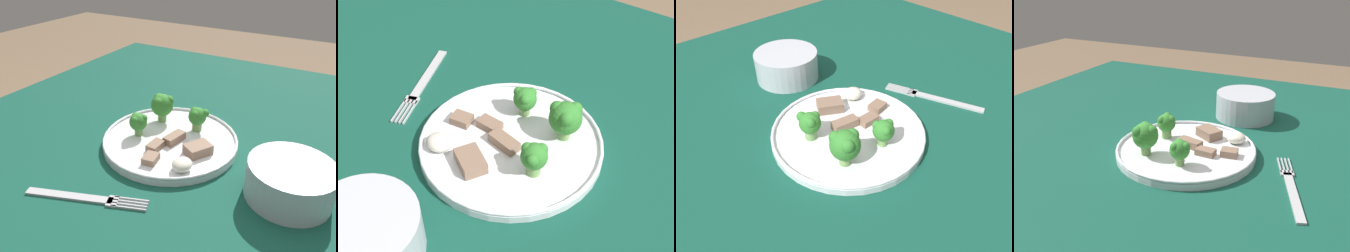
% 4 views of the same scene
% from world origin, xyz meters
% --- Properties ---
extents(table, '(1.26, 1.11, 0.73)m').
position_xyz_m(table, '(0.00, 0.00, 0.64)').
color(table, '#114738').
rests_on(table, ground_plane).
extents(dinner_plate, '(0.27, 0.27, 0.02)m').
position_xyz_m(dinner_plate, '(-0.03, -0.05, 0.73)').
color(dinner_plate, white).
rests_on(dinner_plate, table).
extents(fork, '(0.09, 0.20, 0.00)m').
position_xyz_m(fork, '(0.18, -0.08, 0.73)').
color(fork, '#B2B2B7').
rests_on(fork, table).
extents(cream_bowl, '(0.14, 0.14, 0.06)m').
position_xyz_m(cream_bowl, '(0.01, 0.20, 0.76)').
color(cream_bowl, '#B7BCC6').
rests_on(cream_bowl, table).
extents(broccoli_floret_near_rim_left, '(0.04, 0.04, 0.05)m').
position_xyz_m(broccoli_floret_near_rim_left, '(-0.01, -0.11, 0.77)').
color(broccoli_floret_near_rim_left, '#709E56').
rests_on(broccoli_floret_near_rim_left, dinner_plate).
extents(broccoli_floret_center_left, '(0.05, 0.05, 0.06)m').
position_xyz_m(broccoli_floret_center_left, '(-0.09, -0.10, 0.78)').
color(broccoli_floret_center_left, '#709E56').
rests_on(broccoli_floret_center_left, dinner_plate).
extents(broccoli_floret_back_left, '(0.04, 0.04, 0.05)m').
position_xyz_m(broccoli_floret_back_left, '(-0.09, -0.01, 0.77)').
color(broccoli_floret_back_left, '#709E56').
rests_on(broccoli_floret_back_left, dinner_plate).
extents(meat_slice_front_slice, '(0.04, 0.02, 0.01)m').
position_xyz_m(meat_slice_front_slice, '(0.01, -0.05, 0.74)').
color(meat_slice_front_slice, '#846651').
rests_on(meat_slice_front_slice, dinner_plate).
extents(meat_slice_middle_slice, '(0.03, 0.03, 0.01)m').
position_xyz_m(meat_slice_middle_slice, '(0.06, -0.04, 0.74)').
color(meat_slice_middle_slice, '#846651').
rests_on(meat_slice_middle_slice, dinner_plate).
extents(meat_slice_rear_slice, '(0.06, 0.05, 0.02)m').
position_xyz_m(meat_slice_rear_slice, '(-0.01, 0.03, 0.75)').
color(meat_slice_rear_slice, '#846651').
rests_on(meat_slice_rear_slice, dinner_plate).
extents(meat_slice_edge_slice, '(0.05, 0.03, 0.02)m').
position_xyz_m(meat_slice_edge_slice, '(-0.03, -0.03, 0.75)').
color(meat_slice_edge_slice, '#846651').
rests_on(meat_slice_edge_slice, dinner_plate).
extents(sauce_dollop, '(0.04, 0.04, 0.02)m').
position_xyz_m(sauce_dollop, '(0.05, 0.02, 0.75)').
color(sauce_dollop, silver).
rests_on(sauce_dollop, dinner_plate).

